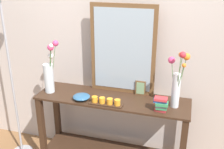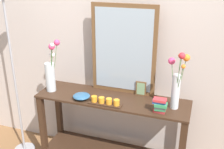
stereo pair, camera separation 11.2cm
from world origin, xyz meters
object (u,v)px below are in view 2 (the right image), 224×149
at_px(console_table, 112,127).
at_px(picture_frame_small, 141,89).
at_px(tall_vase_left, 51,71).
at_px(floor_lamp, 10,46).
at_px(candle_tray, 105,102).
at_px(decorative_bowl, 82,96).
at_px(mirror_leaning, 123,50).
at_px(book_stack, 160,105).
at_px(vase_right, 177,82).

bearing_deg(console_table, picture_frame_small, 31.19).
xyz_separation_m(tall_vase_left, floor_lamp, (-0.44, -0.03, 0.23)).
bearing_deg(candle_tray, decorative_bowl, 172.97).
distance_m(mirror_leaning, decorative_bowl, 0.61).
bearing_deg(book_stack, tall_vase_left, 175.97).
height_order(console_table, vase_right, vase_right).
bearing_deg(picture_frame_small, candle_tray, -132.12).
xyz_separation_m(candle_tray, picture_frame_small, (0.27, 0.30, 0.05)).
distance_m(vase_right, picture_frame_small, 0.43).
bearing_deg(mirror_leaning, tall_vase_left, -162.89).
height_order(decorative_bowl, book_stack, book_stack).
distance_m(mirror_leaning, picture_frame_small, 0.42).
bearing_deg(picture_frame_small, mirror_leaning, 172.50).
relative_size(picture_frame_small, book_stack, 1.09).
xyz_separation_m(mirror_leaning, candle_tray, (-0.07, -0.32, -0.42)).
bearing_deg(tall_vase_left, book_stack, -4.03).
bearing_deg(vase_right, candle_tray, -166.95).
bearing_deg(decorative_bowl, tall_vase_left, 168.49).
height_order(vase_right, floor_lamp, floor_lamp).
bearing_deg(console_table, book_stack, -13.52).
bearing_deg(tall_vase_left, mirror_leaning, 17.11).
distance_m(tall_vase_left, picture_frame_small, 0.93).
bearing_deg(decorative_bowl, book_stack, -0.37).
bearing_deg(book_stack, decorative_bowl, 179.63).
relative_size(mirror_leaning, tall_vase_left, 1.66).
distance_m(book_stack, floor_lamp, 1.62).
height_order(tall_vase_left, vase_right, vase_right).
relative_size(vase_right, candle_tray, 1.75).
bearing_deg(mirror_leaning, decorative_bowl, -138.83).
bearing_deg(tall_vase_left, candle_tray, -9.67).
relative_size(mirror_leaning, floor_lamp, 0.47).
bearing_deg(floor_lamp, tall_vase_left, 3.53).
height_order(mirror_leaning, picture_frame_small, mirror_leaning).
bearing_deg(mirror_leaning, console_table, -107.64).
xyz_separation_m(candle_tray, decorative_bowl, (-0.26, 0.03, 0.00)).
xyz_separation_m(console_table, picture_frame_small, (0.25, 0.15, 0.41)).
distance_m(picture_frame_small, floor_lamp, 1.40).
bearing_deg(floor_lamp, picture_frame_small, 9.23).
bearing_deg(candle_tray, tall_vase_left, 170.33).
distance_m(console_table, mirror_leaning, 0.80).
xyz_separation_m(mirror_leaning, book_stack, (0.43, -0.30, -0.38)).
xyz_separation_m(tall_vase_left, decorative_bowl, (0.37, -0.07, -0.18)).
bearing_deg(candle_tray, vase_right, 13.05).
xyz_separation_m(mirror_leaning, vase_right, (0.55, -0.18, -0.19)).
bearing_deg(candle_tray, picture_frame_small, 47.88).
xyz_separation_m(candle_tray, floor_lamp, (-1.07, 0.08, 0.42)).
height_order(vase_right, candle_tray, vase_right).
xyz_separation_m(mirror_leaning, picture_frame_small, (0.19, -0.03, -0.37)).
xyz_separation_m(console_table, tall_vase_left, (-0.64, -0.04, 0.55)).
bearing_deg(decorative_bowl, console_table, 22.23).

